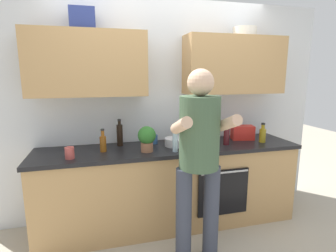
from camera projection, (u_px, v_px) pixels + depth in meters
ground_plane at (170, 222)px, 3.05m from camera, size 12.00×12.00×0.00m
back_wall_unit at (164, 90)px, 3.03m from camera, size 4.00×0.38×2.50m
counter at (170, 185)px, 2.97m from camera, size 2.84×0.67×0.90m
person_standing at (199, 153)px, 2.25m from camera, size 0.49×0.45×1.72m
bottle_vinegar at (200, 132)px, 3.07m from camera, size 0.08×0.08×0.28m
bottle_oil at (263, 134)px, 3.06m from camera, size 0.07×0.07×0.23m
bottle_soy at (120, 134)px, 2.90m from camera, size 0.07×0.07×0.30m
bottle_water at (175, 141)px, 2.68m from camera, size 0.05×0.05×0.28m
bottle_wine at (227, 134)px, 2.94m from camera, size 0.06×0.06×0.29m
bottle_juice at (213, 135)px, 2.99m from camera, size 0.06×0.06×0.24m
bottle_syrup at (103, 143)px, 2.68m from camera, size 0.06×0.06×0.23m
cup_tea at (154, 139)px, 3.01m from camera, size 0.08×0.08×0.10m
cup_ceramic at (70, 153)px, 2.46m from camera, size 0.09×0.09×0.11m
mixing_bowl at (175, 142)px, 2.91m from camera, size 0.24×0.24×0.09m
potted_herb at (147, 137)px, 2.68m from camera, size 0.18×0.18×0.26m
grocery_bag_crisps at (243, 133)px, 3.19m from camera, size 0.28×0.20×0.17m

